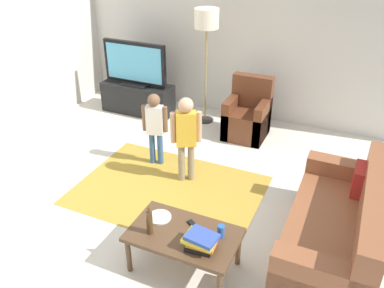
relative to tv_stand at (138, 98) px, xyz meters
name	(u,v)px	position (x,y,z in m)	size (l,w,h in m)	color
ground	(170,219)	(1.77, -2.30, -0.24)	(7.80, 7.80, 0.00)	beige
wall_back	(256,34)	(1.77, 0.70, 1.11)	(6.00, 0.12, 2.70)	silver
area_rug	(168,190)	(1.50, -1.82, -0.24)	(2.20, 1.60, 0.01)	#B28C33
tv_stand	(138,98)	(0.00, 0.00, 0.00)	(1.20, 0.44, 0.50)	black
tv	(135,64)	(0.00, -0.02, 0.60)	(1.10, 0.28, 0.71)	black
couch	(340,231)	(3.50, -2.08, 0.05)	(0.80, 1.80, 0.86)	brown
armchair	(248,117)	(1.94, -0.04, 0.05)	(0.60, 0.60, 0.90)	brown
floor_lamp	(207,25)	(1.16, 0.15, 1.30)	(0.36, 0.36, 1.78)	#262626
child_near_tv	(155,123)	(1.07, -1.32, 0.36)	(0.33, 0.17, 1.00)	#33598C
child_center	(186,132)	(1.61, -1.51, 0.43)	(0.34, 0.23, 1.12)	gray
coffee_table	(184,237)	(2.21, -2.85, 0.13)	(1.00, 0.60, 0.42)	#513823
book_stack	(201,241)	(2.42, -2.96, 0.26)	(0.30, 0.23, 0.15)	black
bottle	(150,222)	(1.93, -2.97, 0.30)	(0.06, 0.06, 0.29)	#4C3319
tv_remote	(194,226)	(2.26, -2.73, 0.19)	(0.17, 0.05, 0.02)	black
soda_can	(221,231)	(2.53, -2.75, 0.24)	(0.07, 0.07, 0.12)	#2659B2
plate	(160,217)	(1.91, -2.75, 0.18)	(0.22, 0.22, 0.02)	white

